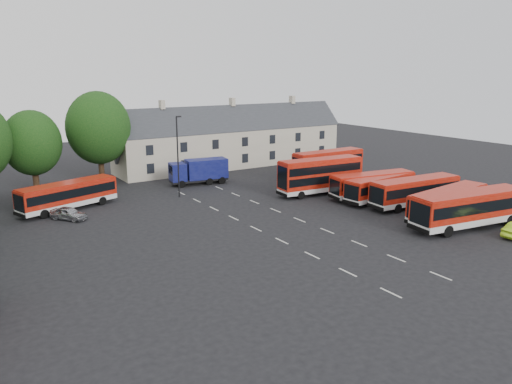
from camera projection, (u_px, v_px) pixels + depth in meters
ground at (268, 235)px, 43.53m from camera, size 140.00×140.00×0.00m
lane_markings at (278, 224)px, 46.48m from camera, size 5.15×33.80×0.01m
terrace_houses at (233, 140)px, 74.46m from camera, size 35.70×7.13×10.06m
bus_row_a at (470, 206)px, 44.96m from camera, size 12.13×4.36×3.35m
bus_row_b at (448, 201)px, 47.59m from camera, size 10.74×3.68×2.98m
bus_row_c at (415, 190)px, 52.17m from camera, size 10.79×3.25×3.01m
bus_row_d at (380, 186)px, 54.58m from camera, size 9.87×3.22×2.74m
bus_row_e at (372, 183)px, 55.77m from camera, size 10.20×3.79×2.82m
bus_dd_south at (320, 174)px, 57.31m from camera, size 10.31×3.21×4.16m
bus_dd_north at (328, 164)px, 63.38m from camera, size 9.95×2.34×4.08m
bus_north at (68, 193)px, 50.89m from camera, size 10.38×5.33×2.87m
box_truck at (199, 170)px, 62.48m from camera, size 7.44×3.30×3.14m
silver_car at (68, 213)px, 47.75m from camera, size 3.37×3.82×1.25m
lamppost at (178, 155)px, 55.31m from camera, size 0.63×0.26×9.14m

